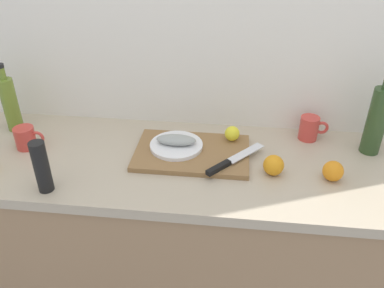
% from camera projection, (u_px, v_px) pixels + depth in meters
% --- Properties ---
extents(back_wall, '(3.20, 0.05, 2.50)m').
position_uv_depth(back_wall, '(195.00, 44.00, 1.62)').
color(back_wall, white).
rests_on(back_wall, ground_plane).
extents(kitchen_counter, '(2.00, 0.60, 0.90)m').
position_uv_depth(kitchen_counter, '(186.00, 245.00, 1.77)').
color(kitchen_counter, '#9E7A56').
rests_on(kitchen_counter, ground_plane).
extents(cutting_board, '(0.44, 0.29, 0.02)m').
position_uv_depth(cutting_board, '(192.00, 153.00, 1.56)').
color(cutting_board, olive).
rests_on(cutting_board, kitchen_counter).
extents(white_plate, '(0.21, 0.21, 0.01)m').
position_uv_depth(white_plate, '(176.00, 145.00, 1.57)').
color(white_plate, white).
rests_on(white_plate, cutting_board).
extents(fish_fillet, '(0.16, 0.07, 0.04)m').
position_uv_depth(fish_fillet, '(176.00, 140.00, 1.56)').
color(fish_fillet, '#999E99').
rests_on(fish_fillet, white_plate).
extents(chef_knife, '(0.21, 0.24, 0.02)m').
position_uv_depth(chef_knife, '(229.00, 162.00, 1.47)').
color(chef_knife, silver).
rests_on(chef_knife, cutting_board).
extents(lemon_0, '(0.06, 0.06, 0.06)m').
position_uv_depth(lemon_0, '(232.00, 134.00, 1.61)').
color(lemon_0, yellow).
rests_on(lemon_0, cutting_board).
extents(olive_oil_bottle, '(0.06, 0.06, 0.30)m').
position_uv_depth(olive_oil_bottle, '(10.00, 103.00, 1.68)').
color(olive_oil_bottle, olive).
rests_on(olive_oil_bottle, kitchen_counter).
extents(wine_bottle, '(0.07, 0.07, 0.35)m').
position_uv_depth(wine_bottle, '(377.00, 120.00, 1.52)').
color(wine_bottle, '#2D4723').
rests_on(wine_bottle, kitchen_counter).
extents(coffee_mug_0, '(0.12, 0.08, 0.09)m').
position_uv_depth(coffee_mug_0, '(26.00, 138.00, 1.59)').
color(coffee_mug_0, '#CC3F38').
rests_on(coffee_mug_0, kitchen_counter).
extents(coffee_mug_1, '(0.12, 0.08, 0.10)m').
position_uv_depth(coffee_mug_1, '(310.00, 128.00, 1.65)').
color(coffee_mug_1, '#CC3F38').
rests_on(coffee_mug_1, kitchen_counter).
extents(orange_0, '(0.07, 0.07, 0.07)m').
position_uv_depth(orange_0, '(333.00, 171.00, 1.41)').
color(orange_0, orange).
rests_on(orange_0, kitchen_counter).
extents(orange_2, '(0.08, 0.08, 0.08)m').
position_uv_depth(orange_2, '(273.00, 165.00, 1.44)').
color(orange_2, orange).
rests_on(orange_2, kitchen_counter).
extents(pepper_mill, '(0.05, 0.05, 0.19)m').
position_uv_depth(pepper_mill, '(42.00, 167.00, 1.33)').
color(pepper_mill, black).
rests_on(pepper_mill, kitchen_counter).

